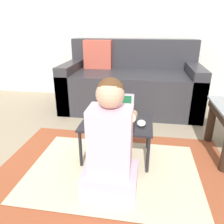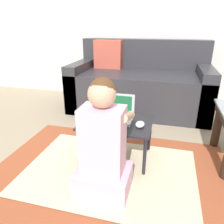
{
  "view_description": "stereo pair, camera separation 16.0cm",
  "coord_description": "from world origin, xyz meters",
  "px_view_note": "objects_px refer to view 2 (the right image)",
  "views": [
    {
      "loc": [
        0.3,
        -1.54,
        1.02
      ],
      "look_at": [
        0.05,
        0.04,
        0.38
      ],
      "focal_mm": 35.0,
      "sensor_mm": 36.0,
      "label": 1
    },
    {
      "loc": [
        0.46,
        -1.51,
        1.02
      ],
      "look_at": [
        0.05,
        0.04,
        0.38
      ],
      "focal_mm": 35.0,
      "sensor_mm": 36.0,
      "label": 2
    }
  ],
  "objects_px": {
    "laptop": "(115,115)",
    "couch": "(139,85)",
    "computer_mouse": "(140,124)",
    "laptop_desk": "(116,126)",
    "person_seated": "(103,147)"
  },
  "relations": [
    {
      "from": "laptop",
      "to": "couch",
      "type": "bearing_deg",
      "value": 88.64
    },
    {
      "from": "laptop",
      "to": "computer_mouse",
      "type": "distance_m",
      "value": 0.23
    },
    {
      "from": "laptop_desk",
      "to": "person_seated",
      "type": "xyz_separation_m",
      "value": [
        0.01,
        -0.39,
        0.04
      ]
    },
    {
      "from": "laptop_desk",
      "to": "laptop",
      "type": "relative_size",
      "value": 1.91
    },
    {
      "from": "laptop",
      "to": "computer_mouse",
      "type": "bearing_deg",
      "value": -19.71
    },
    {
      "from": "laptop_desk",
      "to": "computer_mouse",
      "type": "height_order",
      "value": "computer_mouse"
    },
    {
      "from": "laptop_desk",
      "to": "computer_mouse",
      "type": "bearing_deg",
      "value": -8.07
    },
    {
      "from": "person_seated",
      "to": "laptop",
      "type": "bearing_deg",
      "value": 94.96
    },
    {
      "from": "couch",
      "to": "person_seated",
      "type": "xyz_separation_m",
      "value": [
        0.01,
        -1.6,
        0.02
      ]
    },
    {
      "from": "couch",
      "to": "laptop_desk",
      "type": "distance_m",
      "value": 1.2
    },
    {
      "from": "couch",
      "to": "laptop",
      "type": "bearing_deg",
      "value": -91.36
    },
    {
      "from": "couch",
      "to": "laptop_desk",
      "type": "height_order",
      "value": "couch"
    },
    {
      "from": "laptop",
      "to": "laptop_desk",
      "type": "bearing_deg",
      "value": -64.0
    },
    {
      "from": "laptop",
      "to": "person_seated",
      "type": "bearing_deg",
      "value": -85.04
    },
    {
      "from": "computer_mouse",
      "to": "person_seated",
      "type": "height_order",
      "value": "person_seated"
    }
  ]
}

